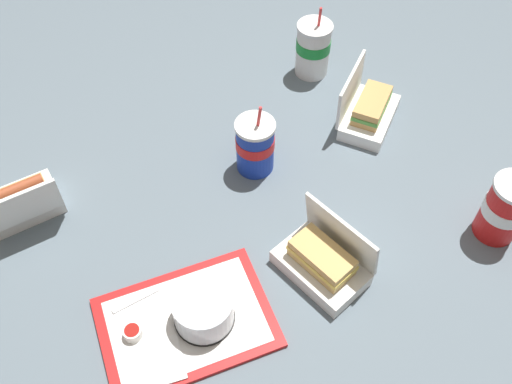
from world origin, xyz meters
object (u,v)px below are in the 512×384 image
food_tray (186,322)px  soda_cup_front (313,48)px  soda_cup_center (255,145)px  cake_container (203,310)px  clamshell_sandwich_back (323,261)px  clamshell_sandwich_left (368,111)px  ketchup_cup (133,332)px  soda_cup_right (505,209)px  plastic_fork (135,300)px  clamshell_hotdog_center (23,201)px

food_tray → soda_cup_front: 0.90m
food_tray → soda_cup_center: bearing=42.4°
cake_container → clamshell_sandwich_back: 0.29m
clamshell_sandwich_left → ketchup_cup: bearing=-160.7°
food_tray → soda_cup_right: 0.78m
clamshell_sandwich_back → soda_cup_front: (0.36, 0.61, 0.04)m
clamshell_sandwich_back → soda_cup_center: soda_cup_center is taller
clamshell_sandwich_left → cake_container: bearing=-154.1°
clamshell_sandwich_back → soda_cup_front: size_ratio=1.01×
soda_cup_center → clamshell_sandwich_left: bearing=-1.6°
clamshell_sandwich_back → food_tray: bearing=174.2°
plastic_fork → clamshell_sandwich_back: 0.43m
plastic_fork → soda_cup_right: 0.87m
ketchup_cup → food_tray: bearing=-13.3°
food_tray → soda_cup_front: (0.69, 0.57, 0.08)m
ketchup_cup → clamshell_hotdog_center: 0.46m
clamshell_hotdog_center → soda_cup_front: (0.91, 0.10, 0.05)m
soda_cup_front → clamshell_hotdog_center: bearing=-173.7°
soda_cup_center → soda_cup_front: soda_cup_front is taller
cake_container → plastic_fork: bearing=135.6°
food_tray → clamshell_sandwich_back: bearing=-5.8°
food_tray → ketchup_cup: 0.12m
food_tray → clamshell_sandwich_back: (0.33, -0.03, 0.04)m
clamshell_hotdog_center → soda_cup_front: size_ratio=0.77×
cake_container → ketchup_cup: 0.16m
plastic_fork → clamshell_sandwich_back: (0.41, -0.13, 0.03)m
clamshell_hotdog_center → soda_cup_center: 0.59m
soda_cup_front → clamshell_sandwich_left: bearing=-86.0°
plastic_fork → soda_cup_front: (0.77, 0.47, 0.07)m
clamshell_hotdog_center → food_tray: bearing=-65.2°
clamshell_sandwich_left → clamshell_sandwich_back: bearing=-137.6°
clamshell_sandwich_back → soda_cup_right: size_ratio=0.98×
plastic_fork → soda_cup_center: soda_cup_center is taller
cake_container → soda_cup_center: size_ratio=0.61×
clamshell_sandwich_back → soda_cup_center: bearing=86.2°
food_tray → soda_cup_front: soda_cup_front is taller
ketchup_cup → clamshell_hotdog_center: (-0.11, 0.45, 0.01)m
soda_cup_right → plastic_fork: bearing=163.7°
clamshell_sandwich_left → plastic_fork: bearing=-164.8°
plastic_fork → clamshell_sandwich_left: (0.79, 0.21, 0.03)m
ketchup_cup → soda_cup_center: (0.46, 0.30, 0.06)m
food_tray → plastic_fork: (-0.08, 0.10, 0.01)m
cake_container → soda_cup_front: size_ratio=0.58×
cake_container → clamshell_hotdog_center: clamshell_hotdog_center is taller
soda_cup_center → soda_cup_front: 0.42m
food_tray → clamshell_sandwich_left: clamshell_sandwich_left is taller
ketchup_cup → soda_cup_front: size_ratio=0.17×
food_tray → clamshell_hotdog_center: 0.52m
cake_container → clamshell_sandwich_left: clamshell_sandwich_left is taller
cake_container → clamshell_sandwich_left: bearing=25.9°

